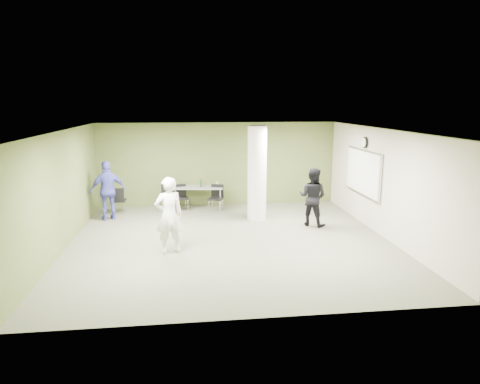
{
  "coord_description": "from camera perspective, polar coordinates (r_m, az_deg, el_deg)",
  "views": [
    {
      "loc": [
        -1.02,
        -10.32,
        3.46
      ],
      "look_at": [
        0.37,
        1.0,
        1.06
      ],
      "focal_mm": 32.0,
      "sensor_mm": 36.0,
      "label": 1
    }
  ],
  "objects": [
    {
      "name": "man_blue",
      "position": [
        13.27,
        -17.19,
        0.17
      ],
      "size": [
        1.12,
        0.76,
        1.77
      ],
      "primitive_type": "imported",
      "rotation": [
        0.0,
        0.0,
        3.49
      ],
      "color": "#4547AC",
      "rests_on": "floor"
    },
    {
      "name": "floor",
      "position": [
        10.93,
        -1.29,
        -6.56
      ],
      "size": [
        8.0,
        8.0,
        0.0
      ],
      "primitive_type": "plane",
      "color": "#525241",
      "rests_on": "ground"
    },
    {
      "name": "woman_white",
      "position": [
        9.99,
        -9.46,
        -3.1
      ],
      "size": [
        0.76,
        0.62,
        1.81
      ],
      "primitive_type": "imported",
      "rotation": [
        0.0,
        0.0,
        3.47
      ],
      "color": "white",
      "rests_on": "floor"
    },
    {
      "name": "man_black",
      "position": [
        12.27,
        9.65,
        -0.65
      ],
      "size": [
        1.02,
        0.99,
        1.66
      ],
      "primitive_type": "imported",
      "rotation": [
        0.0,
        0.0,
        2.5
      ],
      "color": "black",
      "rests_on": "floor"
    },
    {
      "name": "wastebasket",
      "position": [
        13.58,
        -9.09,
        -2.34
      ],
      "size": [
        0.27,
        0.27,
        0.31
      ],
      "primitive_type": "cylinder",
      "color": "#4C4C4C",
      "rests_on": "floor"
    },
    {
      "name": "wall_right_cream",
      "position": [
        11.66,
        18.64,
        1.09
      ],
      "size": [
        0.02,
        8.0,
        2.8
      ],
      "primitive_type": "cube",
      "color": "#C2B4A0",
      "rests_on": "floor"
    },
    {
      "name": "ceiling",
      "position": [
        10.39,
        -1.36,
        8.25
      ],
      "size": [
        8.0,
        8.0,
        0.0
      ],
      "primitive_type": "plane",
      "rotation": [
        3.14,
        0.0,
        0.0
      ],
      "color": "white",
      "rests_on": "wall_back"
    },
    {
      "name": "whiteboard",
      "position": [
        12.69,
        16.04,
        2.55
      ],
      "size": [
        0.05,
        2.3,
        1.3
      ],
      "color": "silver",
      "rests_on": "wall_right_cream"
    },
    {
      "name": "chair_table_left",
      "position": [
        14.02,
        -7.91,
        -0.45
      ],
      "size": [
        0.5,
        0.5,
        0.84
      ],
      "rotation": [
        0.0,
        0.0,
        0.22
      ],
      "color": "black",
      "rests_on": "floor"
    },
    {
      "name": "wall_clock",
      "position": [
        12.59,
        16.27,
        6.37
      ],
      "size": [
        0.06,
        0.32,
        0.32
      ],
      "color": "black",
      "rests_on": "wall_right_cream"
    },
    {
      "name": "wall_left",
      "position": [
        10.94,
        -22.66,
        0.11
      ],
      "size": [
        0.02,
        8.0,
        2.8
      ],
      "primitive_type": "cube",
      "color": "#51602D",
      "rests_on": "floor"
    },
    {
      "name": "column",
      "position": [
        12.65,
        2.29,
        2.52
      ],
      "size": [
        0.56,
        0.56,
        2.8
      ],
      "primitive_type": "cylinder",
      "color": "silver",
      "rests_on": "floor"
    },
    {
      "name": "chair_back_right",
      "position": [
        14.17,
        -9.62,
        -0.32
      ],
      "size": [
        0.47,
        0.47,
        0.86
      ],
      "rotation": [
        0.0,
        0.0,
        3.25
      ],
      "color": "black",
      "rests_on": "floor"
    },
    {
      "name": "chair_back_left",
      "position": [
        13.96,
        -15.92,
        -0.86
      ],
      "size": [
        0.42,
        0.42,
        0.84
      ],
      "rotation": [
        0.0,
        0.0,
        3.14
      ],
      "color": "black",
      "rests_on": "floor"
    },
    {
      "name": "wall_back",
      "position": [
        14.5,
        -2.9,
        3.72
      ],
      "size": [
        8.0,
        2.8,
        0.02
      ],
      "primitive_type": "cube",
      "rotation": [
        1.57,
        0.0,
        0.0
      ],
      "color": "#51602D",
      "rests_on": "floor"
    },
    {
      "name": "folding_table",
      "position": [
        14.02,
        -5.49,
        0.53
      ],
      "size": [
        1.67,
        0.9,
        1.01
      ],
      "rotation": [
        0.0,
        0.0,
        -0.13
      ],
      "color": "gray",
      "rests_on": "floor"
    },
    {
      "name": "chair_table_right",
      "position": [
        13.8,
        -3.16,
        -0.51
      ],
      "size": [
        0.55,
        0.55,
        0.86
      ],
      "rotation": [
        0.0,
        0.0,
        -0.36
      ],
      "color": "black",
      "rests_on": "floor"
    }
  ]
}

